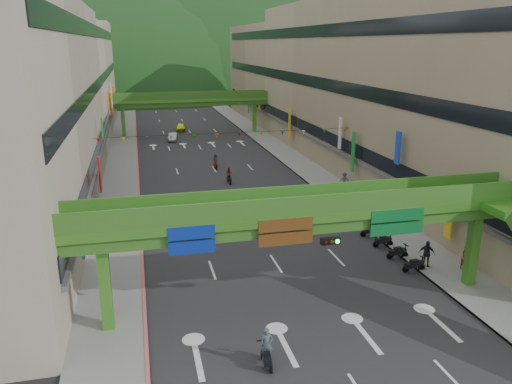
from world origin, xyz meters
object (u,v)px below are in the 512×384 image
at_px(scooter_rider_near, 267,349).
at_px(scooter_rider_mid, 229,175).
at_px(car_yellow, 181,127).
at_px(overpass_near, 326,225).
at_px(car_silver, 173,137).
at_px(pedestrian_red, 466,259).

bearing_deg(scooter_rider_near, scooter_rider_mid, 82.61).
bearing_deg(car_yellow, overpass_near, -81.05).
xyz_separation_m(overpass_near, car_silver, (-4.38, 54.61, -4.59)).
bearing_deg(car_yellow, car_silver, -95.59).
distance_m(scooter_rider_mid, car_yellow, 36.02).
bearing_deg(car_silver, scooter_rider_mid, -72.46).
height_order(scooter_rider_mid, pedestrian_red, scooter_rider_mid).
xyz_separation_m(overpass_near, pedestrian_red, (11.27, 2.62, -4.41)).
bearing_deg(scooter_rider_mid, pedestrian_red, -65.48).
bearing_deg(scooter_rider_near, car_yellow, 88.19).
distance_m(scooter_rider_near, scooter_rider_mid, 32.61).
xyz_separation_m(car_silver, car_yellow, (2.05, 9.30, 0.04)).
xyz_separation_m(scooter_rider_near, car_yellow, (2.16, 68.29, -0.27)).
bearing_deg(scooter_rider_near, overpass_near, 44.33).
height_order(overpass_near, car_silver, overpass_near).
bearing_deg(scooter_rider_near, car_silver, 89.90).
bearing_deg(overpass_near, car_silver, 94.58).
relative_size(car_silver, car_yellow, 0.97).
relative_size(overpass_near, car_yellow, 7.21).
relative_size(scooter_rider_mid, car_yellow, 0.47).
height_order(scooter_rider_mid, car_silver, scooter_rider_mid).
distance_m(scooter_rider_mid, pedestrian_red, 27.85).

